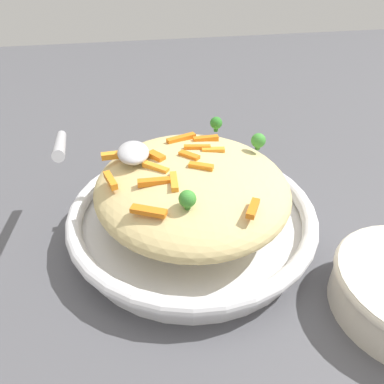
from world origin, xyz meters
name	(u,v)px	position (x,y,z in m)	size (l,w,h in m)	color
ground_plane	(192,230)	(0.00, 0.00, 0.00)	(2.40, 2.40, 0.00)	#4C4C51
serving_bowl	(192,216)	(0.00, 0.00, 0.02)	(0.33, 0.33, 0.05)	silver
pasta_mound	(192,186)	(0.00, 0.00, 0.08)	(0.27, 0.25, 0.07)	#D1BA7A
carrot_piece_0	(156,169)	(0.00, -0.05, 0.11)	(0.04, 0.01, 0.01)	orange
carrot_piece_1	(197,147)	(-0.04, 0.02, 0.11)	(0.04, 0.01, 0.01)	orange
carrot_piece_2	(174,182)	(0.03, -0.03, 0.11)	(0.03, 0.01, 0.01)	orange
carrot_piece_3	(183,139)	(-0.08, 0.00, 0.11)	(0.04, 0.01, 0.01)	orange
carrot_piece_4	(201,166)	(0.01, 0.01, 0.11)	(0.03, 0.01, 0.01)	orange
carrot_piece_5	(111,180)	(0.01, -0.10, 0.11)	(0.03, 0.01, 0.01)	orange
carrot_piece_6	(191,156)	(-0.02, 0.00, 0.11)	(0.03, 0.01, 0.01)	orange
carrot_piece_7	(253,208)	(0.10, 0.05, 0.10)	(0.03, 0.01, 0.01)	orange
carrot_piece_8	(149,211)	(0.08, -0.06, 0.10)	(0.04, 0.01, 0.01)	orange
carrot_piece_9	(213,150)	(-0.03, 0.03, 0.11)	(0.03, 0.01, 0.01)	orange
carrot_piece_10	(206,139)	(-0.07, 0.03, 0.11)	(0.04, 0.01, 0.01)	orange
carrot_piece_11	(156,156)	(-0.03, -0.04, 0.11)	(0.02, 0.01, 0.01)	orange
carrot_piece_12	(154,182)	(0.03, -0.05, 0.11)	(0.04, 0.01, 0.01)	orange
carrot_piece_13	(116,155)	(-0.05, -0.09, 0.11)	(0.04, 0.01, 0.01)	orange
broccoli_floret_0	(216,123)	(-0.10, 0.06, 0.11)	(0.02, 0.02, 0.02)	#296820
broccoli_floret_1	(258,141)	(-0.03, 0.10, 0.11)	(0.02, 0.02, 0.02)	#377928
broccoli_floret_2	(187,199)	(0.08, -0.02, 0.11)	(0.02, 0.02, 0.02)	#377928
serving_spoon	(107,149)	(-0.03, -0.10, 0.13)	(0.17, 0.12, 0.07)	#B7B7BC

